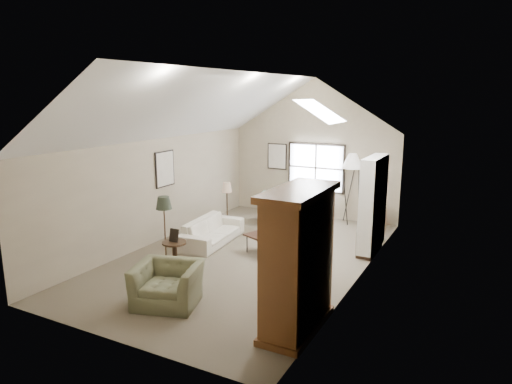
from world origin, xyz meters
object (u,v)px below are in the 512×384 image
at_px(armoire, 298,261).
at_px(sofa, 212,231).
at_px(armchair_near, 168,284).
at_px(side_chair, 371,213).
at_px(armchair_far, 278,208).
at_px(coffee_table, 263,245).
at_px(side_table, 175,253).

height_order(armoire, sofa, armoire).
height_order(armchair_near, side_chair, side_chair).
bearing_deg(armoire, armchair_far, 117.96).
bearing_deg(armoire, coffee_table, 125.97).
distance_m(armoire, side_chair, 5.62).
bearing_deg(coffee_table, side_table, -133.62).
distance_m(sofa, side_chair, 4.19).
height_order(armoire, side_chair, armoire).
height_order(armoire, side_table, armoire).
xyz_separation_m(armoire, armchair_far, (-2.75, 5.17, -0.66)).
distance_m(armoire, side_table, 3.63).
bearing_deg(sofa, side_chair, -54.97).
xyz_separation_m(armchair_near, armchair_far, (-0.46, 5.44, 0.08)).
relative_size(armoire, coffee_table, 2.58).
relative_size(armchair_near, side_table, 2.12).
distance_m(sofa, coffee_table, 1.47).
height_order(armoire, coffee_table, armoire).
height_order(armoire, armchair_near, armoire).
relative_size(armchair_far, side_table, 1.86).
xyz_separation_m(armoire, sofa, (-3.41, 2.85, -0.80)).
bearing_deg(sofa, armchair_far, -21.45).
bearing_deg(coffee_table, side_chair, 59.35).
height_order(sofa, armchair_far, armchair_far).
relative_size(side_table, side_chair, 0.51).
xyz_separation_m(sofa, side_chair, (3.18, 2.73, 0.21)).
bearing_deg(sofa, coffee_table, -102.34).
bearing_deg(side_table, armchair_far, 81.88).
bearing_deg(sofa, armchair_near, -165.90).
xyz_separation_m(armoire, armchair_near, (-2.29, -0.26, -0.74)).
bearing_deg(side_chair, armchair_far, -159.72).
relative_size(armoire, sofa, 1.07).
xyz_separation_m(armchair_far, side_table, (-0.56, -3.92, -0.18)).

